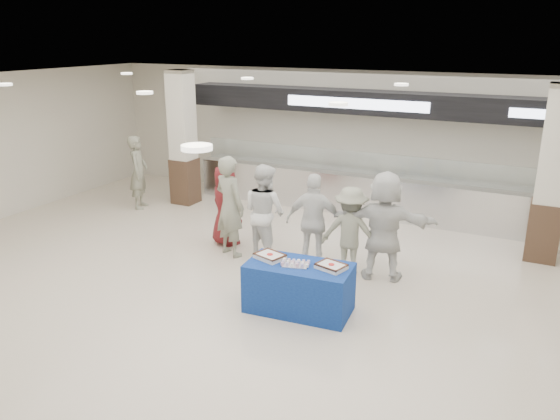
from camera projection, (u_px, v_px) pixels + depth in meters
The scene contains 15 objects.
ground at pixel (239, 310), 8.27m from camera, with size 14.00×14.00×0.00m, color beige.
serving_line at pixel (358, 163), 12.51m from camera, with size 8.70×0.85×2.80m.
column_left at pixel (183, 141), 13.08m from camera, with size 0.55×0.55×3.20m.
column_right at pixel (552, 179), 9.67m from camera, with size 0.55×0.55×3.20m.
display_table at pixel (299, 288), 8.14m from camera, with size 1.55×0.78×0.75m, color navy.
sheet_cake_left at pixel (270, 256), 8.22m from camera, with size 0.49×0.43×0.09m.
sheet_cake_right at pixel (331, 266), 7.87m from camera, with size 0.47×0.40×0.09m.
cupcake_tray at pixel (295, 263), 8.00m from camera, with size 0.43×0.36×0.06m.
civilian_maroon at pixel (225, 205), 10.63m from camera, with size 0.78×0.51×1.59m, color maroon.
soldier_a at pixel (230, 206), 10.07m from camera, with size 0.69×0.46×1.90m, color gray.
chef_tall at pixel (265, 212), 9.96m from camera, with size 0.86×0.67×1.78m, color white.
chef_short at pixel (314, 222), 9.53m from camera, with size 1.01×0.42×1.72m, color white.
soldier_b at pixel (350, 231), 9.28m from camera, with size 1.01×0.58×1.56m, color gray.
civilian_white at pixel (384, 226), 9.07m from camera, with size 1.75×0.56×1.88m, color white.
soldier_bg at pixel (139, 172), 12.88m from camera, with size 0.63×0.42×1.74m, color gray.
Camera 1 is at (3.87, -6.34, 3.98)m, focal length 35.00 mm.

